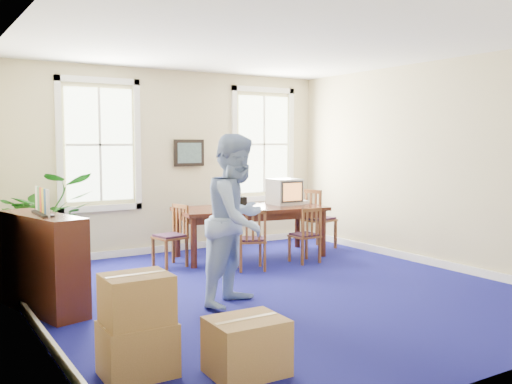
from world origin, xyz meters
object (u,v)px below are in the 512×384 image
chair_near_left (251,239)px  credenza (42,262)px  potted_plant (47,222)px  cardboard_boxes (157,315)px  conference_table (250,232)px  crt_tv (284,192)px  man (237,220)px

chair_near_left → credenza: 3.18m
chair_near_left → potted_plant: potted_plant is taller
credenza → potted_plant: bearing=62.5°
credenza → chair_near_left: bearing=-4.7°
credenza → cardboard_boxes: size_ratio=0.92×
conference_table → crt_tv: bearing=12.7°
crt_tv → credenza: bearing=-161.8°
chair_near_left → conference_table: bearing=-99.5°
crt_tv → credenza: crt_tv is taller
crt_tv → chair_near_left: 1.66m
chair_near_left → potted_plant: bearing=-7.0°
crt_tv → man: (-2.33, -2.39, -0.06)m
crt_tv → potted_plant: potted_plant is taller
crt_tv → potted_plant: bearing=172.2°
crt_tv → cardboard_boxes: (-3.88, -3.68, -0.62)m
credenza → cardboard_boxes: (0.50, -2.25, -0.12)m
conference_table → chair_near_left: bearing=-112.7°
conference_table → credenza: size_ratio=1.72×
conference_table → crt_tv: size_ratio=4.60×
man → potted_plant: 3.34m
crt_tv → cardboard_boxes: size_ratio=0.34×
man → potted_plant: man is taller
conference_table → potted_plant: bearing=177.6°
credenza → conference_table: bearing=6.4°
conference_table → credenza: (-3.64, -1.38, 0.14)m
potted_plant → chair_near_left: bearing=-28.5°
conference_table → man: size_ratio=1.22×
man → potted_plant: size_ratio=1.35×
cardboard_boxes → conference_table: bearing=49.1°
crt_tv → chair_near_left: bearing=-143.9°
crt_tv → conference_table: bearing=-175.5°
cardboard_boxes → crt_tv: bearing=43.5°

